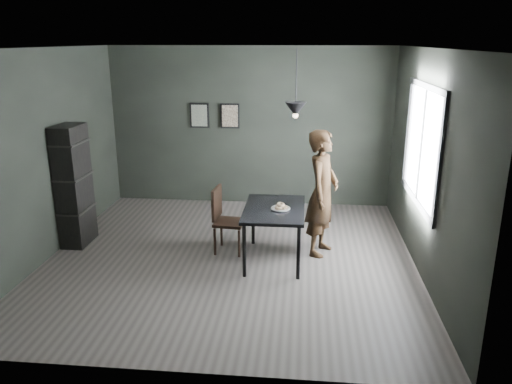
# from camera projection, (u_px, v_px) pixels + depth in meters

# --- Properties ---
(ground) EXTENTS (5.00, 5.00, 0.00)m
(ground) POSITION_uv_depth(u_px,v_px,m) (231.00, 258.00, 6.91)
(ground) COLOR #36322F
(ground) RESTS_ON ground
(back_wall) EXTENTS (5.00, 0.10, 2.80)m
(back_wall) POSITION_uv_depth(u_px,v_px,m) (250.00, 127.00, 8.88)
(back_wall) COLOR black
(back_wall) RESTS_ON ground
(ceiling) EXTENTS (5.00, 5.00, 0.02)m
(ceiling) POSITION_uv_depth(u_px,v_px,m) (227.00, 48.00, 6.09)
(ceiling) COLOR silver
(ceiling) RESTS_ON ground
(window_assembly) EXTENTS (0.04, 1.96, 1.56)m
(window_assembly) POSITION_uv_depth(u_px,v_px,m) (422.00, 145.00, 6.40)
(window_assembly) COLOR white
(window_assembly) RESTS_ON ground
(cafe_table) EXTENTS (0.80, 1.20, 0.75)m
(cafe_table) POSITION_uv_depth(u_px,v_px,m) (274.00, 214.00, 6.65)
(cafe_table) COLOR black
(cafe_table) RESTS_ON ground
(white_plate) EXTENTS (0.23, 0.23, 0.01)m
(white_plate) POSITION_uv_depth(u_px,v_px,m) (281.00, 209.00, 6.58)
(white_plate) COLOR silver
(white_plate) RESTS_ON cafe_table
(donut_pile) EXTENTS (0.18, 0.18, 0.08)m
(donut_pile) POSITION_uv_depth(u_px,v_px,m) (281.00, 206.00, 6.57)
(donut_pile) COLOR beige
(donut_pile) RESTS_ON white_plate
(woman) EXTENTS (0.61, 0.74, 1.76)m
(woman) POSITION_uv_depth(u_px,v_px,m) (322.00, 193.00, 6.84)
(woman) COLOR black
(woman) RESTS_ON ground
(wood_chair) EXTENTS (0.44, 0.44, 0.93)m
(wood_chair) POSITION_uv_depth(u_px,v_px,m) (224.00, 215.00, 6.99)
(wood_chair) COLOR black
(wood_chair) RESTS_ON ground
(shelf_unit) EXTENTS (0.33, 0.59, 1.76)m
(shelf_unit) POSITION_uv_depth(u_px,v_px,m) (74.00, 186.00, 7.18)
(shelf_unit) COLOR black
(shelf_unit) RESTS_ON ground
(pendant_lamp) EXTENTS (0.28, 0.28, 0.86)m
(pendant_lamp) POSITION_uv_depth(u_px,v_px,m) (296.00, 109.00, 6.32)
(pendant_lamp) COLOR black
(pendant_lamp) RESTS_ON ground
(framed_print_left) EXTENTS (0.34, 0.04, 0.44)m
(framed_print_left) POSITION_uv_depth(u_px,v_px,m) (199.00, 115.00, 8.87)
(framed_print_left) COLOR black
(framed_print_left) RESTS_ON ground
(framed_print_right) EXTENTS (0.34, 0.04, 0.44)m
(framed_print_right) POSITION_uv_depth(u_px,v_px,m) (230.00, 116.00, 8.82)
(framed_print_right) COLOR black
(framed_print_right) RESTS_ON ground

